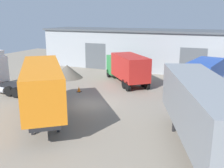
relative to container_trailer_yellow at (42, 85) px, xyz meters
The scene contains 8 objects.
ground_plane 5.15m from the container_trailer_yellow, 71.89° to the left, with size 60.00×60.00×0.00m, color gray.
warehouse_building 21.54m from the container_trailer_yellow, 86.30° to the left, with size 30.66×6.99×5.48m.
container_trailer_yellow is the anchor object (origin of this frame).
box_truck_green 12.54m from the container_trailer_yellow, 82.15° to the left, with size 6.83×7.25×3.22m.
box_truck_white 15.83m from the container_trailer_yellow, 50.31° to the left, with size 3.71×8.12×3.23m.
container_trailer_orange 10.89m from the container_trailer_yellow, ahead, with size 6.11×10.49×4.11m.
gravel_pile 13.31m from the container_trailer_yellow, 116.00° to the left, with size 3.70×3.70×1.59m.
traffic_cone 7.63m from the container_trailer_yellow, 100.76° to the left, with size 0.40×0.40×0.55m.
Camera 1 is at (10.32, -18.59, 7.32)m, focal length 42.00 mm.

